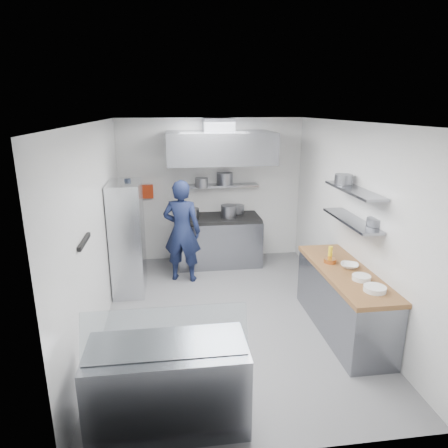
{
  "coord_description": "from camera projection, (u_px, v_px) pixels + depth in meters",
  "views": [
    {
      "loc": [
        -0.79,
        -5.28,
        2.99
      ],
      "look_at": [
        0.0,
        0.6,
        1.25
      ],
      "focal_mm": 32.0,
      "sensor_mm": 36.0,
      "label": 1
    }
  ],
  "objects": [
    {
      "name": "wall_front",
      "position": [
        275.0,
        314.0,
        3.19
      ],
      "size": [
        3.6,
        2.8,
        0.02
      ],
      "primitive_type": "cube",
      "rotation": [
        -1.57,
        0.0,
        0.0
      ],
      "color": "white",
      "rests_on": "floor"
    },
    {
      "name": "copper_pan",
      "position": [
        330.0,
        261.0,
        5.57
      ],
      "size": [
        0.17,
        0.17,
        0.06
      ],
      "primitive_type": "cylinder",
      "color": "#D17D3B",
      "rests_on": "prep_counter_top"
    },
    {
      "name": "shelf_pot_c",
      "position": [
        376.0,
        222.0,
        5.12
      ],
      "size": [
        0.23,
        0.23,
        0.1
      ],
      "primitive_type": "cylinder",
      "color": "slate",
      "rests_on": "wall_shelf_lower"
    },
    {
      "name": "display_glass",
      "position": [
        166.0,
        333.0,
        3.53
      ],
      "size": [
        1.47,
        0.19,
        0.42
      ],
      "primitive_type": "cube",
      "rotation": [
        -0.38,
        0.0,
        0.0
      ],
      "color": "silver",
      "rests_on": "display_case"
    },
    {
      "name": "squeeze_bottle",
      "position": [
        330.0,
        252.0,
        5.71
      ],
      "size": [
        0.06,
        0.06,
        0.18
      ],
      "primitive_type": "cylinder",
      "color": "yellow",
      "rests_on": "prep_counter_top"
    },
    {
      "name": "stock_pot_mid",
      "position": [
        229.0,
        211.0,
        7.61
      ],
      "size": [
        0.3,
        0.3,
        0.24
      ],
      "primitive_type": "cylinder",
      "color": "slate",
      "rests_on": "cooktop"
    },
    {
      "name": "floor",
      "position": [
        229.0,
        315.0,
        5.96
      ],
      "size": [
        5.0,
        5.0,
        0.0
      ],
      "primitive_type": "plane",
      "color": "slate",
      "rests_on": "ground"
    },
    {
      "name": "rack_bin_b",
      "position": [
        129.0,
        210.0,
        6.83
      ],
      "size": [
        0.12,
        0.16,
        0.14
      ],
      "primitive_type": "cube",
      "color": "yellow",
      "rests_on": "wire_rack"
    },
    {
      "name": "shelf_pot_d",
      "position": [
        343.0,
        179.0,
        5.63
      ],
      "size": [
        0.25,
        0.25,
        0.14
      ],
      "primitive_type": "cylinder",
      "color": "slate",
      "rests_on": "wall_shelf_upper"
    },
    {
      "name": "shelf_pot_a",
      "position": [
        202.0,
        183.0,
        7.47
      ],
      "size": [
        0.24,
        0.24,
        0.18
      ],
      "primitive_type": "cylinder",
      "color": "slate",
      "rests_on": "over_range_shelf"
    },
    {
      "name": "wall_shelf_lower",
      "position": [
        351.0,
        220.0,
        5.46
      ],
      "size": [
        0.3,
        1.3,
        0.04
      ],
      "primitive_type": "cube",
      "color": "gray",
      "rests_on": "wall_right"
    },
    {
      "name": "extractor_hood",
      "position": [
        220.0,
        147.0,
        7.15
      ],
      "size": [
        1.9,
        1.15,
        0.55
      ],
      "primitive_type": "cube",
      "color": "gray",
      "rests_on": "wall_back"
    },
    {
      "name": "stock_pot_right",
      "position": [
        237.0,
        209.0,
        7.94
      ],
      "size": [
        0.27,
        0.27,
        0.16
      ],
      "primitive_type": "cylinder",
      "color": "slate",
      "rests_on": "cooktop"
    },
    {
      "name": "wall_shelf_upper",
      "position": [
        354.0,
        190.0,
        5.34
      ],
      "size": [
        0.3,
        1.3,
        0.04
      ],
      "primitive_type": "cube",
      "color": "gray",
      "rests_on": "wall_right"
    },
    {
      "name": "over_range_shelf",
      "position": [
        217.0,
        186.0,
        7.77
      ],
      "size": [
        1.6,
        0.3,
        0.04
      ],
      "primitive_type": "cube",
      "color": "gray",
      "rests_on": "wall_back"
    },
    {
      "name": "rack_bin_a",
      "position": [
        128.0,
        245.0,
        6.58
      ],
      "size": [
        0.15,
        0.19,
        0.17
      ],
      "primitive_type": "cube",
      "color": "white",
      "rests_on": "wire_rack"
    },
    {
      "name": "prep_counter_top",
      "position": [
        345.0,
        272.0,
        5.33
      ],
      "size": [
        0.65,
        2.04,
        0.06
      ],
      "primitive_type": "cube",
      "color": "brown",
      "rests_on": "prep_counter_base"
    },
    {
      "name": "hood_duct",
      "position": [
        218.0,
        125.0,
        7.26
      ],
      "size": [
        0.55,
        0.55,
        0.24
      ],
      "primitive_type": "cube",
      "color": "slate",
      "rests_on": "extractor_hood"
    },
    {
      "name": "wall_left",
      "position": [
        97.0,
        231.0,
        5.33
      ],
      "size": [
        2.8,
        5.0,
        0.02
      ],
      "primitive_type": "cube",
      "rotation": [
        1.57,
        0.0,
        1.57
      ],
      "color": "white",
      "rests_on": "floor"
    },
    {
      "name": "chef",
      "position": [
        182.0,
        231.0,
        6.96
      ],
      "size": [
        0.76,
        0.6,
        1.82
      ],
      "primitive_type": "imported",
      "rotation": [
        0.0,
        0.0,
        2.86
      ],
      "color": "#121A37",
      "rests_on": "floor"
    },
    {
      "name": "plate_stack_a",
      "position": [
        375.0,
        289.0,
        4.7
      ],
      "size": [
        0.26,
        0.26,
        0.06
      ],
      "primitive_type": "cylinder",
      "color": "white",
      "rests_on": "prep_counter_top"
    },
    {
      "name": "stock_pot_left",
      "position": [
        191.0,
        214.0,
        7.53
      ],
      "size": [
        0.29,
        0.29,
        0.2
      ],
      "primitive_type": "cylinder",
      "color": "slate",
      "rests_on": "cooktop"
    },
    {
      "name": "wall_back",
      "position": [
        211.0,
        190.0,
        7.94
      ],
      "size": [
        3.6,
        2.8,
        0.02
      ],
      "primitive_type": "cube",
      "rotation": [
        1.57,
        0.0,
        0.0
      ],
      "color": "white",
      "rests_on": "floor"
    },
    {
      "name": "mixing_bowl",
      "position": [
        350.0,
        266.0,
        5.39
      ],
      "size": [
        0.31,
        0.31,
        0.06
      ],
      "primitive_type": "imported",
      "rotation": [
        0.0,
        0.0,
        -0.43
      ],
      "color": "white",
      "rests_on": "prep_counter_top"
    },
    {
      "name": "display_case",
      "position": [
        168.0,
        385.0,
        3.82
      ],
      "size": [
        1.5,
        0.7,
        0.85
      ],
      "primitive_type": "cube",
      "color": "gray",
      "rests_on": "floor"
    },
    {
      "name": "shelf_pot_b",
      "position": [
        225.0,
        178.0,
        7.81
      ],
      "size": [
        0.32,
        0.32,
        0.22
      ],
      "primitive_type": "cylinder",
      "color": "slate",
      "rests_on": "over_range_shelf"
    },
    {
      "name": "cooktop",
      "position": [
        219.0,
        218.0,
        7.71
      ],
      "size": [
        1.57,
        0.78,
        0.06
      ],
      "primitive_type": "cube",
      "color": "black",
      "rests_on": "gas_range"
    },
    {
      "name": "red_firebox",
      "position": [
        147.0,
        192.0,
        7.72
      ],
      "size": [
        0.22,
        0.1,
        0.26
      ],
      "primitive_type": "cube",
      "color": "#AB2A0D",
      "rests_on": "wall_back"
    },
    {
      "name": "prep_counter_base",
      "position": [
        343.0,
        302.0,
        5.46
      ],
      "size": [
        0.62,
        2.0,
        0.84
      ],
      "primitive_type": "cube",
      "color": "gray",
      "rests_on": "floor"
    },
    {
      "name": "wall_right",
      "position": [
        352.0,
        221.0,
        5.79
      ],
      "size": [
        2.8,
        5.0,
        0.02
      ],
      "primitive_type": "cube",
      "rotation": [
        1.57,
        0.0,
        -1.57
      ],
      "color": "white",
      "rests_on": "floor"
    },
    {
      "name": "knife_strip",
      "position": [
        84.0,
        242.0,
        4.44
      ],
      "size": [
        0.04,
        0.55,
        0.05
      ],
      "primitive_type": "cube",
      "color": "black",
      "rests_on": "wall_left"
    },
    {
      "name": "ceiling",
      "position": [
        230.0,
        122.0,
        5.17
      ],
      "size": [
        5.0,
        5.0,
        0.0
      ],
      "primitive_type": "plane",
      "rotation": [
        3.14,
        0.0,
        0.0
      ],
      "color": "silver",
      "rests_on": "wall_back"
    },
    {
      "name": "rack_jar",
      "position": [
        128.0,
        184.0,
        6.39
      ],
      "size": [
        0.1,
        0.1,
        0.18
      ],
      "primitive_type": "cylinder",
      "color": "black",
      "rests_on": "wire_rack"
    },
    {
      "name": "plate_stack_b",
      "position": [
        361.0,
        278.0,
        5.01
      ],
      "size": [
        0.23,
        0.23,
        0.06
      ],
      "primitive_type": "cylinder",
      "color": "white",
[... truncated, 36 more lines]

